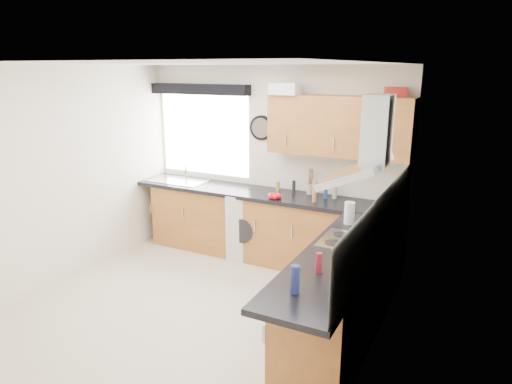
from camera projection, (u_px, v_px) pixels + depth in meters
The scene contains 34 objects.
ground_plane at pixel (199, 308), 4.84m from camera, with size 3.60×3.60×0.00m, color beige.
ceiling at pixel (190, 63), 4.18m from camera, with size 3.60×3.60×0.02m, color white.
wall_back at pixel (272, 162), 6.06m from camera, with size 3.60×0.02×2.50m, color silver.
wall_front at pixel (37, 261), 2.96m from camera, with size 3.60×0.02×2.50m, color silver.
wall_left at pixel (66, 176), 5.30m from camera, with size 0.02×3.60×2.50m, color silver.
wall_right at pixel (377, 222), 3.72m from camera, with size 0.02×3.60×2.50m, color silver.
window at pixel (204, 135), 6.43m from camera, with size 1.40×0.02×1.10m, color silver.
window_blind at pixel (199, 89), 6.19m from camera, with size 1.50×0.18×0.14m, color black.
splashback at pixel (384, 219), 4.00m from camera, with size 0.01×3.00×0.54m, color white.
base_cab_back at pixel (255, 226), 6.07m from camera, with size 3.00×0.58×0.86m, color brown.
base_cab_corner at pixel (376, 247), 5.36m from camera, with size 0.60×0.60×0.86m, color brown.
base_cab_right at pixel (343, 296), 4.19m from camera, with size 0.58×2.10×0.86m, color brown.
worktop_back at pixel (262, 194), 5.89m from camera, with size 3.60×0.62×0.05m, color black.
worktop_right at pixel (340, 256), 3.95m from camera, with size 0.62×2.42×0.05m, color black.
sink at pixel (178, 178), 6.46m from camera, with size 0.84×0.46×0.10m, color #ABB4BD, non-canonical shape.
oven at pixel (347, 290), 4.33m from camera, with size 0.56×0.58×0.85m, color black.
hob_plate at pixel (350, 241), 4.20m from camera, with size 0.52×0.52×0.01m, color #ABB4BD.
extractor_hood at pixel (366, 151), 3.93m from camera, with size 0.52×0.78×0.66m, color #ABB4BD, non-canonical shape.
upper_cabinets at pixel (339, 126), 5.34m from camera, with size 1.70×0.35×0.70m, color brown.
washing_machine at pixel (252, 224), 6.09m from camera, with size 0.60×0.58×0.88m, color silver.
wall_clock at pixel (261, 128), 5.97m from camera, with size 0.33×0.33×0.04m, color black.
casserole at pixel (285, 89), 5.43m from camera, with size 0.34×0.24×0.14m, color silver.
storage_box at pixel (395, 92), 5.06m from camera, with size 0.23×0.19×0.11m, color red.
utensil_pot at pixel (311, 189), 5.78m from camera, with size 0.09×0.09×0.13m, color gray.
kitchen_roll at pixel (349, 213), 4.66m from camera, with size 0.11×0.11×0.23m, color silver.
tomato_cluster at pixel (275, 196), 5.58m from camera, with size 0.15×0.15×0.07m, color red, non-canonical shape.
jar_0 at pixel (278, 186), 5.90m from camera, with size 0.05×0.05×0.13m, color olive.
jar_1 at pixel (326, 191), 5.57m from camera, with size 0.05×0.05×0.20m, color navy.
jar_2 at pixel (315, 191), 5.42m from camera, with size 0.06×0.06×0.26m, color olive.
jar_3 at pixel (294, 187), 5.82m from camera, with size 0.05×0.05×0.16m, color black.
jar_4 at pixel (335, 191), 5.58m from camera, with size 0.06×0.06×0.19m, color #9D9786.
jar_5 at pixel (314, 190), 5.58m from camera, with size 0.05×0.05×0.21m, color #25591F.
bottle_0 at pixel (295, 279), 3.22m from camera, with size 0.07×0.07×0.21m, color navy.
bottle_1 at pixel (319, 263), 3.55m from camera, with size 0.05×0.05×0.17m, color maroon.
Camera 1 is at (2.52, -3.59, 2.46)m, focal length 32.00 mm.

